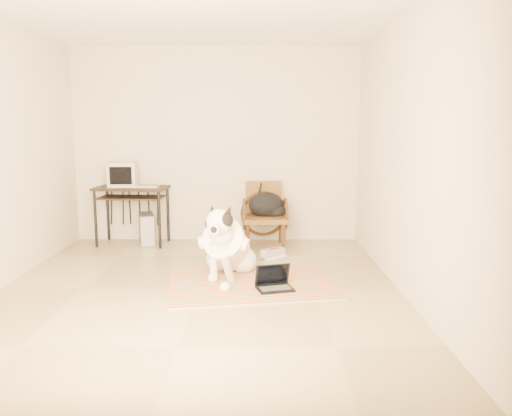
{
  "coord_description": "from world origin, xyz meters",
  "views": [
    {
      "loc": [
        0.6,
        -4.8,
        1.61
      ],
      "look_at": [
        0.57,
        0.41,
        0.76
      ],
      "focal_mm": 35.0,
      "sensor_mm": 36.0,
      "label": 1
    }
  ],
  "objects_px": {
    "dog": "(227,246)",
    "crt_monitor": "(123,174)",
    "backpack": "(268,206)",
    "rattan_chair": "(264,214)",
    "laptop": "(274,283)",
    "pc_tower": "(147,229)",
    "computer_desk": "(132,195)"
  },
  "relations": [
    {
      "from": "backpack",
      "to": "crt_monitor",
      "type": "bearing_deg",
      "value": 173.77
    },
    {
      "from": "laptop",
      "to": "backpack",
      "type": "height_order",
      "value": "backpack"
    },
    {
      "from": "laptop",
      "to": "pc_tower",
      "type": "bearing_deg",
      "value": 130.34
    },
    {
      "from": "laptop",
      "to": "pc_tower",
      "type": "relative_size",
      "value": 0.84
    },
    {
      "from": "dog",
      "to": "crt_monitor",
      "type": "height_order",
      "value": "crt_monitor"
    },
    {
      "from": "laptop",
      "to": "crt_monitor",
      "type": "xyz_separation_m",
      "value": [
        -2.0,
        2.03,
        0.89
      ]
    },
    {
      "from": "rattan_chair",
      "to": "computer_desk",
      "type": "bearing_deg",
      "value": 177.45
    },
    {
      "from": "dog",
      "to": "pc_tower",
      "type": "height_order",
      "value": "dog"
    },
    {
      "from": "rattan_chair",
      "to": "pc_tower",
      "type": "bearing_deg",
      "value": 175.87
    },
    {
      "from": "crt_monitor",
      "to": "pc_tower",
      "type": "height_order",
      "value": "crt_monitor"
    },
    {
      "from": "laptop",
      "to": "backpack",
      "type": "relative_size",
      "value": 0.81
    },
    {
      "from": "dog",
      "to": "crt_monitor",
      "type": "distance_m",
      "value": 2.27
    },
    {
      "from": "computer_desk",
      "to": "crt_monitor",
      "type": "relative_size",
      "value": 2.54
    },
    {
      "from": "backpack",
      "to": "dog",
      "type": "bearing_deg",
      "value": -108.89
    },
    {
      "from": "backpack",
      "to": "rattan_chair",
      "type": "bearing_deg",
      "value": 119.23
    },
    {
      "from": "laptop",
      "to": "rattan_chair",
      "type": "distance_m",
      "value": 1.93
    },
    {
      "from": "dog",
      "to": "computer_desk",
      "type": "xyz_separation_m",
      "value": [
        -1.4,
        1.52,
        0.35
      ]
    },
    {
      "from": "pc_tower",
      "to": "rattan_chair",
      "type": "relative_size",
      "value": 0.56
    },
    {
      "from": "pc_tower",
      "to": "computer_desk",
      "type": "bearing_deg",
      "value": -168.45
    },
    {
      "from": "dog",
      "to": "rattan_chair",
      "type": "bearing_deg",
      "value": 73.7
    },
    {
      "from": "crt_monitor",
      "to": "backpack",
      "type": "relative_size",
      "value": 0.79
    },
    {
      "from": "crt_monitor",
      "to": "computer_desk",
      "type": "bearing_deg",
      "value": -25.58
    },
    {
      "from": "dog",
      "to": "crt_monitor",
      "type": "relative_size",
      "value": 3.04
    },
    {
      "from": "pc_tower",
      "to": "crt_monitor",
      "type": "bearing_deg",
      "value": 176.42
    },
    {
      "from": "dog",
      "to": "rattan_chair",
      "type": "distance_m",
      "value": 1.5
    },
    {
      "from": "computer_desk",
      "to": "rattan_chair",
      "type": "height_order",
      "value": "rattan_chair"
    },
    {
      "from": "computer_desk",
      "to": "rattan_chair",
      "type": "xyz_separation_m",
      "value": [
        1.81,
        -0.08,
        -0.25
      ]
    },
    {
      "from": "rattan_chair",
      "to": "backpack",
      "type": "xyz_separation_m",
      "value": [
        0.04,
        -0.08,
        0.12
      ]
    },
    {
      "from": "computer_desk",
      "to": "crt_monitor",
      "type": "distance_m",
      "value": 0.31
    },
    {
      "from": "dog",
      "to": "crt_monitor",
      "type": "xyz_separation_m",
      "value": [
        -1.51,
        1.57,
        0.62
      ]
    },
    {
      "from": "laptop",
      "to": "computer_desk",
      "type": "bearing_deg",
      "value": 133.76
    },
    {
      "from": "computer_desk",
      "to": "rattan_chair",
      "type": "distance_m",
      "value": 1.83
    }
  ]
}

